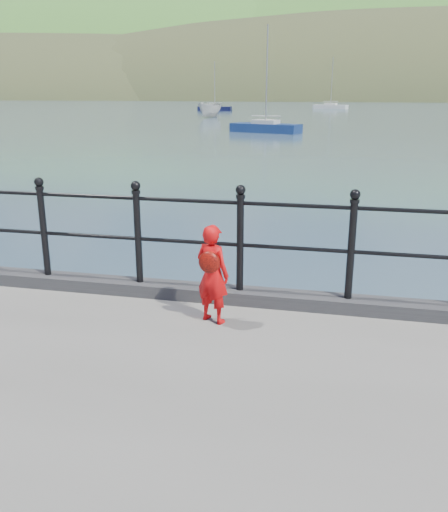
% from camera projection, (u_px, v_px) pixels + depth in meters
% --- Properties ---
extents(ground, '(600.00, 600.00, 0.00)m').
position_uv_depth(ground, '(194.00, 368.00, 6.75)').
color(ground, '#2D4251').
rests_on(ground, ground).
extents(kerb, '(60.00, 0.30, 0.15)m').
position_uv_depth(kerb, '(189.00, 291.00, 6.29)').
color(kerb, '#28282B').
rests_on(kerb, quay).
extents(railing, '(18.11, 0.11, 1.20)m').
position_uv_depth(railing, '(188.00, 229.00, 6.07)').
color(railing, black).
rests_on(railing, kerb).
extents(far_shore, '(830.00, 200.00, 156.00)m').
position_uv_depth(far_shore, '(436.00, 153.00, 228.59)').
color(far_shore, '#333A21').
rests_on(far_shore, ground).
extents(child, '(0.44, 0.37, 1.04)m').
position_uv_depth(child, '(212.00, 273.00, 5.52)').
color(child, red).
rests_on(child, quay).
extents(launch_white, '(2.87, 5.04, 1.83)m').
position_uv_depth(launch_white, '(210.00, 110.00, 66.25)').
color(launch_white, beige).
rests_on(launch_white, ground).
extents(sailboat_port, '(5.95, 3.46, 8.27)m').
position_uv_depth(sailboat_port, '(266.00, 128.00, 43.37)').
color(sailboat_port, navy).
rests_on(sailboat_port, ground).
extents(sailboat_left, '(5.41, 1.85, 7.71)m').
position_uv_depth(sailboat_left, '(215.00, 109.00, 86.40)').
color(sailboat_left, black).
rests_on(sailboat_left, ground).
extents(sailboat_deep, '(6.25, 3.40, 8.88)m').
position_uv_depth(sailboat_deep, '(330.00, 107.00, 95.96)').
color(sailboat_deep, silver).
rests_on(sailboat_deep, ground).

